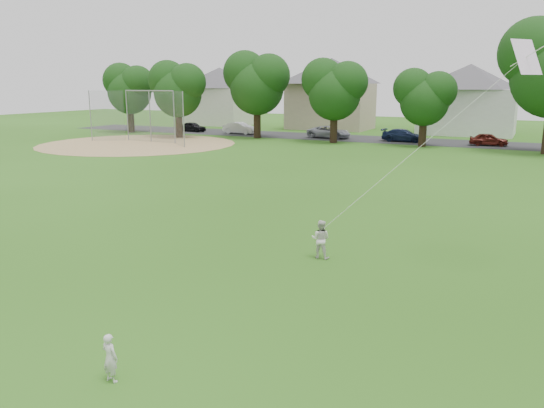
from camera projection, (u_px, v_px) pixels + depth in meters
The scene contains 10 objects.
ground at pixel (204, 304), 13.47m from camera, with size 160.00×160.00×0.00m, color #275112.
street at pixel (452, 143), 50.10m from camera, with size 90.00×7.00×0.01m, color #2D2D30.
dirt_infield at pixel (138, 144), 49.23m from camera, with size 18.00×18.00×0.02m, color #9E7F51.
toddler at pixel (110, 358), 9.87m from camera, with size 0.35×0.23×0.96m, color silver.
older_boy at pixel (321, 239), 16.90m from camera, with size 0.61×0.47×1.25m, color silver.
kite at pixel (417, 150), 15.75m from camera, with size 3.21×1.35×7.71m.
baseball_backstop at pixel (146, 117), 50.04m from camera, with size 11.05×2.34×4.84m.
tree_row at pixel (533, 77), 41.23m from camera, with size 80.51×8.43×10.83m.
parked_cars at pixel (359, 133), 52.95m from camera, with size 45.36×2.30×1.29m.
house_row at pixel (468, 91), 57.84m from camera, with size 76.57×14.16×10.02m.
Camera 1 is at (7.19, -10.46, 5.47)m, focal length 35.00 mm.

